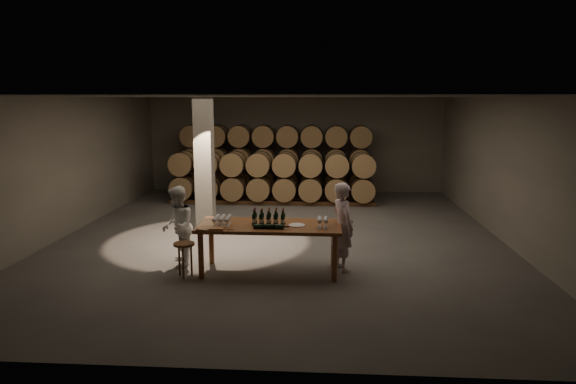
# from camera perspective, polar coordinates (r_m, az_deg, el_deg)

# --- Properties ---
(room) EXTENTS (12.00, 12.00, 12.00)m
(room) POSITION_cam_1_polar(r_m,az_deg,el_deg) (12.15, -9.25, 2.85)
(room) COLOR #514E4C
(room) RESTS_ON ground
(tasting_table) EXTENTS (2.60, 1.10, 0.90)m
(tasting_table) POSITION_cam_1_polar(r_m,az_deg,el_deg) (9.38, -2.06, -4.23)
(tasting_table) COLOR brown
(tasting_table) RESTS_ON ground
(barrel_stack_back) EXTENTS (6.26, 0.95, 2.31)m
(barrel_stack_back) POSITION_cam_1_polar(r_m,az_deg,el_deg) (16.91, -1.32, 3.69)
(barrel_stack_back) COLOR #54351C
(barrel_stack_back) RESTS_ON ground
(barrel_stack_front) EXTENTS (6.26, 0.95, 1.57)m
(barrel_stack_front) POSITION_cam_1_polar(r_m,az_deg,el_deg) (15.58, -1.77, 1.74)
(barrel_stack_front) COLOR #54351C
(barrel_stack_front) RESTS_ON ground
(bottle_cluster) EXTENTS (0.59, 0.22, 0.30)m
(bottle_cluster) POSITION_cam_1_polar(r_m,az_deg,el_deg) (9.31, -2.16, -3.02)
(bottle_cluster) COLOR black
(bottle_cluster) RESTS_ON tasting_table
(lying_bottles) EXTENTS (0.63, 0.09, 0.09)m
(lying_bottles) POSITION_cam_1_polar(r_m,az_deg,el_deg) (9.03, -2.09, -3.85)
(lying_bottles) COLOR black
(lying_bottles) RESTS_ON tasting_table
(glass_cluster_left) EXTENTS (0.30, 0.41, 0.17)m
(glass_cluster_left) POSITION_cam_1_polar(r_m,az_deg,el_deg) (9.35, -7.34, -2.93)
(glass_cluster_left) COLOR silver
(glass_cluster_left) RESTS_ON tasting_table
(glass_cluster_right) EXTENTS (0.20, 0.31, 0.18)m
(glass_cluster_right) POSITION_cam_1_polar(r_m,az_deg,el_deg) (9.14, 3.88, -3.12)
(glass_cluster_right) COLOR silver
(glass_cluster_right) RESTS_ON tasting_table
(plate) EXTENTS (0.30, 0.30, 0.02)m
(plate) POSITION_cam_1_polar(r_m,az_deg,el_deg) (9.26, 0.99, -3.71)
(plate) COLOR white
(plate) RESTS_ON tasting_table
(notebook_near) EXTENTS (0.28, 0.23, 0.03)m
(notebook_near) POSITION_cam_1_polar(r_m,az_deg,el_deg) (9.10, -7.99, -4.02)
(notebook_near) COLOR #925F35
(notebook_near) RESTS_ON tasting_table
(notebook_corner) EXTENTS (0.29, 0.33, 0.02)m
(notebook_corner) POSITION_cam_1_polar(r_m,az_deg,el_deg) (9.14, -9.20, -4.01)
(notebook_corner) COLOR #925F35
(notebook_corner) RESTS_ON tasting_table
(pen) EXTENTS (0.13, 0.01, 0.01)m
(pen) POSITION_cam_1_polar(r_m,az_deg,el_deg) (9.01, -6.42, -4.19)
(pen) COLOR black
(pen) RESTS_ON tasting_table
(stool) EXTENTS (0.38, 0.38, 0.63)m
(stool) POSITION_cam_1_polar(r_m,az_deg,el_deg) (9.38, -11.46, -6.24)
(stool) COLOR #54351C
(stool) RESTS_ON ground
(person_man) EXTENTS (0.61, 0.71, 1.66)m
(person_man) POSITION_cam_1_polar(r_m,az_deg,el_deg) (9.53, 6.12, -3.86)
(person_man) COLOR beige
(person_man) RESTS_ON ground
(person_woman) EXTENTS (0.76, 0.87, 1.54)m
(person_woman) POSITION_cam_1_polar(r_m,az_deg,el_deg) (9.96, -12.17, -3.76)
(person_woman) COLOR white
(person_woman) RESTS_ON ground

